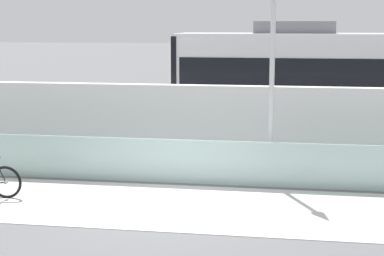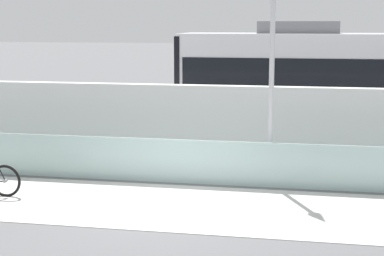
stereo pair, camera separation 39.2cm
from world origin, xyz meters
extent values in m
plane|color=slate|center=(0.00, 0.00, 0.00)|extent=(200.00, 200.00, 0.00)
cube|color=silver|center=(0.00, 0.00, 0.01)|extent=(32.00, 3.20, 0.01)
cube|color=silver|center=(0.00, 1.85, 0.53)|extent=(32.00, 0.05, 1.05)
cube|color=white|center=(0.00, 3.65, 1.08)|extent=(32.00, 0.36, 2.16)
cube|color=#595654|center=(0.00, 6.13, 0.00)|extent=(32.00, 0.08, 0.01)
cube|color=#595654|center=(0.00, 7.57, 0.00)|extent=(32.00, 0.08, 0.01)
cube|color=silver|center=(4.56, 6.85, 1.90)|extent=(11.00, 2.50, 3.10)
cube|color=black|center=(4.56, 6.85, 2.25)|extent=(10.56, 2.54, 1.04)
cube|color=orange|center=(4.56, 6.85, 0.53)|extent=(10.78, 2.53, 0.28)
cube|color=slate|center=(2.58, 6.85, 3.63)|extent=(2.40, 1.10, 0.36)
cube|color=#232326|center=(1.04, 6.85, 0.36)|extent=(1.40, 1.88, 0.20)
cylinder|color=black|center=(1.04, 6.13, 0.30)|extent=(0.60, 0.10, 0.60)
cylinder|color=black|center=(1.04, 7.57, 0.30)|extent=(0.60, 0.10, 0.60)
cube|color=black|center=(-0.89, 6.85, 1.90)|extent=(0.16, 2.54, 2.94)
torus|color=black|center=(-3.53, 0.00, 0.36)|extent=(0.72, 0.06, 0.72)
cylinder|color=#99999E|center=(-3.53, 0.00, 0.36)|extent=(0.07, 0.10, 0.07)
cylinder|color=black|center=(-3.66, 0.00, 0.62)|extent=(0.27, 0.02, 0.53)
cylinder|color=gray|center=(2.08, 2.15, 0.10)|extent=(0.24, 0.24, 0.20)
cylinder|color=silver|center=(2.08, 2.15, 2.20)|extent=(0.12, 0.12, 4.20)
camera|label=1|loc=(2.45, -11.92, 3.77)|focal=56.70mm
camera|label=2|loc=(2.84, -11.85, 3.77)|focal=56.70mm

